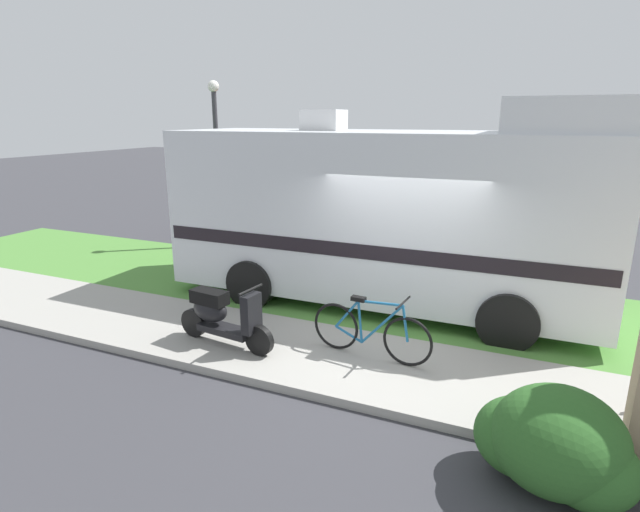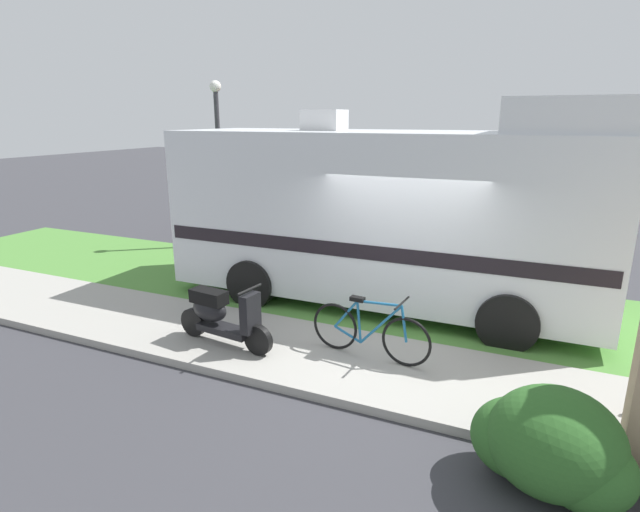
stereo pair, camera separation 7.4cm
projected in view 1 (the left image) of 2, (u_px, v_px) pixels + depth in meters
The scene contains 11 objects.
ground_plane at pixel (394, 337), 7.90m from camera, with size 80.00×80.00×0.00m, color #38383D.
sidewalk at pixel (371, 367), 6.82m from camera, with size 24.00×2.00×0.12m.
grass_strip at pixel (416, 303), 9.21m from camera, with size 24.00×3.40×0.08m.
motorhome_rv at pixel (387, 212), 8.88m from camera, with size 7.51×2.63×3.63m.
scooter at pixel (221, 315), 7.26m from camera, with size 1.68×0.53×0.97m.
bicycle at pixel (370, 331), 6.89m from camera, with size 1.76×0.52×0.90m.
pickup_truck_near at pixel (314, 206), 14.07m from camera, with size 5.45×2.40×1.78m.
pickup_truck_far at pixel (484, 199), 15.07m from camera, with size 5.24×2.13×1.86m.
bush_by_porch at pixel (555, 445), 4.54m from camera, with size 1.42×1.07×1.01m.
bottle_green at pixel (638, 403), 5.64m from camera, with size 0.08×0.08×0.28m.
street_lamp_post at pixel (217, 150), 12.57m from camera, with size 0.28×0.28×4.23m.
Camera 1 is at (1.81, -7.13, 3.36)m, focal length 28.01 mm.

